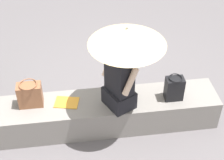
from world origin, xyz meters
The scene contains 7 objects.
ground_plane centered at (0.00, 0.00, 0.00)m, with size 14.00×14.00×0.00m, color #605B5E.
stone_bench centered at (0.00, 0.00, 0.20)m, with size 2.77×0.51×0.40m, color gray.
person_seated centered at (-0.16, 0.08, 0.79)m, with size 0.40×0.51×0.90m.
parasol centered at (-0.22, 0.14, 1.38)m, with size 0.81×0.81×1.10m.
handbag_black centered at (0.87, -0.06, 0.56)m, with size 0.28×0.21×0.32m.
tote_bag_canvas centered at (-0.82, 0.06, 0.56)m, with size 0.21×0.16×0.32m.
magazine centered at (0.46, -0.03, 0.41)m, with size 0.28×0.20×0.01m, color gold.
Camera 1 is at (0.33, 3.04, 3.22)m, focal length 55.35 mm.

